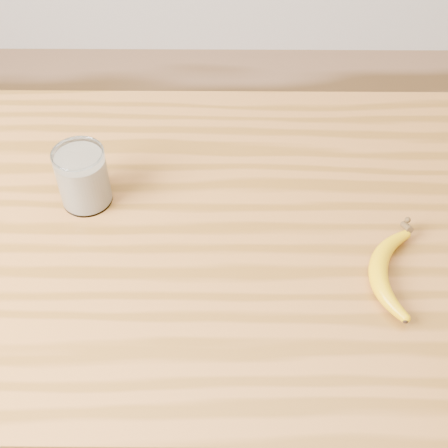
{
  "coord_description": "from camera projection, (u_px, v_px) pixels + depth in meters",
  "views": [
    {
      "loc": [
        0.04,
        -0.74,
        1.72
      ],
      "look_at": [
        0.04,
        -0.02,
        0.93
      ],
      "focal_mm": 50.0,
      "sensor_mm": 36.0,
      "label": 1
    }
  ],
  "objects": [
    {
      "name": "banana",
      "position": [
        377.0,
        270.0,
        1.02
      ],
      "size": [
        0.14,
        0.27,
        0.03
      ],
      "primitive_type": null,
      "rotation": [
        0.0,
        0.0,
        -0.19
      ],
      "color": "#DAA404",
      "rests_on": "table"
    },
    {
      "name": "table",
      "position": [
        203.0,
        271.0,
        1.2
      ],
      "size": [
        1.2,
        0.8,
        0.9
      ],
      "color": "#985F28",
      "rests_on": "ground"
    },
    {
      "name": "smoothie_glass",
      "position": [
        83.0,
        178.0,
        1.11
      ],
      "size": [
        0.09,
        0.09,
        0.11
      ],
      "color": "white",
      "rests_on": "table"
    }
  ]
}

